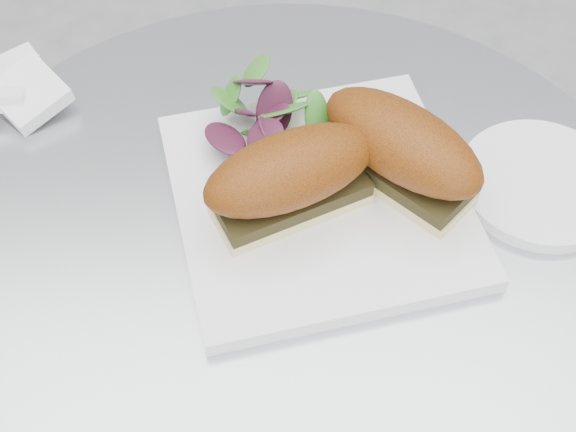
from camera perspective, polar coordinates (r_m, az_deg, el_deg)
name	(u,v)px	position (r m, az deg, el deg)	size (l,w,h in m)	color
table	(290,383)	(0.91, 0.12, -11.78)	(0.70, 0.70, 0.73)	#B7BABE
plate	(319,199)	(0.73, 2.25, 1.24)	(0.26, 0.26, 0.02)	white
sandwich_left	(291,177)	(0.68, 0.19, 2.82)	(0.17, 0.13, 0.08)	#F2E097
sandwich_right	(401,149)	(0.70, 8.06, 4.77)	(0.17, 0.17, 0.08)	#F2E097
salad	(270,113)	(0.75, -1.31, 7.30)	(0.10, 0.10, 0.05)	#43912F
napkin	(13,95)	(0.86, -18.95, 8.14)	(0.11, 0.11, 0.02)	white
saucer	(540,183)	(0.77, 17.50, 2.24)	(0.15, 0.15, 0.01)	white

